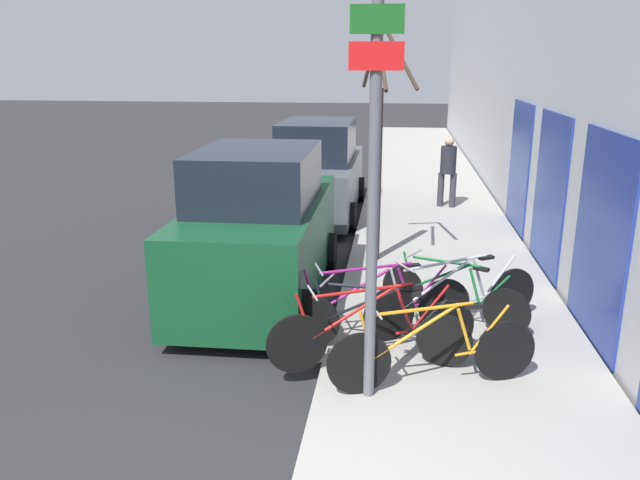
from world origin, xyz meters
TOP-DOWN VIEW (x-y plane):
  - ground_plane at (0.00, 11.20)m, footprint 80.00×80.00m
  - sidewalk_curb at (2.60, 14.00)m, footprint 3.20×32.00m
  - building_facade at (4.35, 13.89)m, footprint 0.23×32.00m
  - signpost at (1.56, 3.01)m, footprint 0.49×0.13m
  - bicycle_0 at (2.22, 3.26)m, footprint 2.18×0.76m
  - bicycle_1 at (1.58, 3.70)m, footprint 2.30×0.91m
  - bicycle_2 at (1.61, 3.93)m, footprint 2.12×0.64m
  - bicycle_3 at (1.57, 4.46)m, footprint 2.36×0.86m
  - bicycle_4 at (2.54, 4.79)m, footprint 2.23×1.27m
  - bicycle_5 at (2.55, 5.03)m, footprint 1.83×1.03m
  - parked_car_0 at (-0.22, 6.00)m, footprint 2.04×4.47m
  - parked_car_1 at (-0.02, 11.35)m, footprint 1.97×4.76m
  - pedestrian_near at (2.95, 11.87)m, footprint 0.42×0.36m
  - street_tree at (1.46, 7.59)m, footprint 0.96×1.61m

SIDE VIEW (x-z plane):
  - ground_plane at x=0.00m, z-range 0.00..0.00m
  - sidewalk_curb at x=2.60m, z-range 0.00..0.15m
  - bicycle_5 at x=2.55m, z-range 0.09..0.94m
  - bicycle_2 at x=1.61m, z-range 0.09..0.96m
  - bicycle_0 at x=2.22m, z-range 0.08..1.01m
  - bicycle_1 at x=1.58m, z-range 0.08..1.02m
  - bicycle_3 at x=1.57m, z-range 0.08..1.02m
  - bicycle_4 at x=2.54m, z-range 0.08..1.03m
  - parked_car_1 at x=-0.02m, z-range -0.10..2.07m
  - parked_car_0 at x=-0.22m, z-range -0.10..2.18m
  - pedestrian_near at x=2.95m, z-range 0.28..1.91m
  - street_tree at x=1.46m, z-range -0.06..3.90m
  - signpost at x=1.56m, z-range 0.29..4.22m
  - building_facade at x=4.35m, z-range -0.03..6.47m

